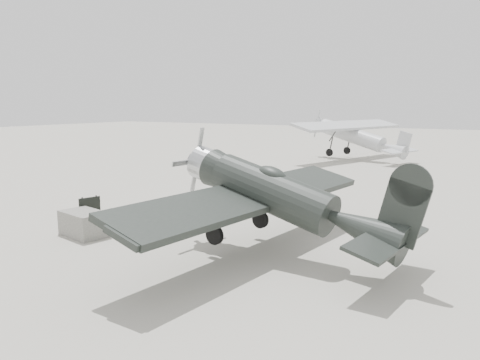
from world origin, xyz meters
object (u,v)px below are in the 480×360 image
object	(u,v)px
equipment_block	(84,224)
sign_board	(90,209)
highwing_monoplane	(355,133)
lowwing_monoplane	(283,198)

from	to	relation	value
equipment_block	sign_board	xyz separation A→B (m)	(-0.72, 0.93, 0.28)
highwing_monoplane	equipment_block	size ratio (longest dim) A/B	7.28
equipment_block	sign_board	size ratio (longest dim) A/B	1.45
equipment_block	sign_board	bearing A→B (deg)	127.82
sign_board	highwing_monoplane	bearing A→B (deg)	102.93
lowwing_monoplane	equipment_block	bearing A→B (deg)	-161.79
lowwing_monoplane	highwing_monoplane	bearing A→B (deg)	109.39
lowwing_monoplane	equipment_block	xyz separation A→B (m)	(-7.10, -1.37, -1.42)
equipment_block	sign_board	world-z (taller)	sign_board
lowwing_monoplane	highwing_monoplane	xyz separation A→B (m)	(-5.60, 26.06, 0.40)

